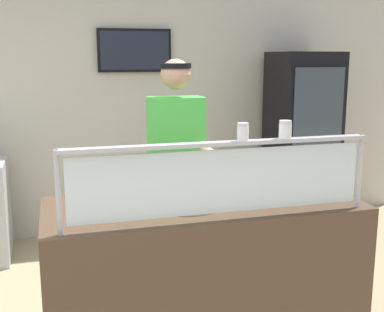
# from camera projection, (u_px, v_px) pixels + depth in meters

# --- Properties ---
(ground_plane) EXTENTS (12.00, 12.00, 0.00)m
(ground_plane) POSITION_uv_depth(u_px,v_px,m) (178.00, 303.00, 3.60)
(ground_plane) COLOR tan
(ground_plane) RESTS_ON ground
(shop_rear_unit) EXTENTS (6.20, 0.13, 2.70)m
(shop_rear_unit) POSITION_uv_depth(u_px,v_px,m) (135.00, 99.00, 4.95)
(shop_rear_unit) COLOR beige
(shop_rear_unit) RESTS_ON ground
(serving_counter) EXTENTS (1.80, 0.74, 0.95)m
(serving_counter) POSITION_uv_depth(u_px,v_px,m) (203.00, 279.00, 2.91)
(serving_counter) COLOR #4C3828
(serving_counter) RESTS_ON ground
(sneeze_guard) EXTENTS (1.63, 0.06, 0.41)m
(sneeze_guard) POSITION_uv_depth(u_px,v_px,m) (222.00, 170.00, 2.47)
(sneeze_guard) COLOR #B2B5BC
(sneeze_guard) RESTS_ON serving_counter
(pizza_tray) EXTENTS (0.46, 0.46, 0.04)m
(pizza_tray) POSITION_uv_depth(u_px,v_px,m) (186.00, 201.00, 2.79)
(pizza_tray) COLOR #9EA0A8
(pizza_tray) RESTS_ON serving_counter
(pizza_server) EXTENTS (0.08, 0.28, 0.01)m
(pizza_server) POSITION_uv_depth(u_px,v_px,m) (187.00, 198.00, 2.77)
(pizza_server) COLOR #ADAFB7
(pizza_server) RESTS_ON pizza_tray
(parmesan_shaker) EXTENTS (0.06, 0.06, 0.09)m
(parmesan_shaker) POSITION_uv_depth(u_px,v_px,m) (243.00, 133.00, 2.46)
(parmesan_shaker) COLOR white
(parmesan_shaker) RESTS_ON sneeze_guard
(pepper_flake_shaker) EXTENTS (0.07, 0.07, 0.09)m
(pepper_flake_shaker) POSITION_uv_depth(u_px,v_px,m) (285.00, 131.00, 2.52)
(pepper_flake_shaker) COLOR white
(pepper_flake_shaker) RESTS_ON sneeze_guard
(worker_figure) EXTENTS (0.41, 0.50, 1.76)m
(worker_figure) POSITION_uv_depth(u_px,v_px,m) (177.00, 167.00, 3.48)
(worker_figure) COLOR #23232D
(worker_figure) RESTS_ON ground
(drink_fridge) EXTENTS (0.63, 0.61, 1.82)m
(drink_fridge) POSITION_uv_depth(u_px,v_px,m) (302.00, 142.00, 5.06)
(drink_fridge) COLOR black
(drink_fridge) RESTS_ON ground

